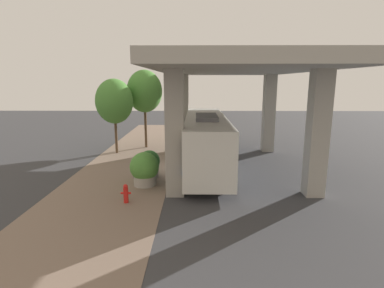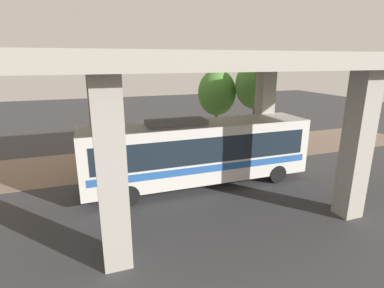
{
  "view_description": "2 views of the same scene",
  "coord_description": "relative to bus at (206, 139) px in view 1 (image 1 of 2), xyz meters",
  "views": [
    {
      "loc": [
        1.51,
        -19.46,
        5.66
      ],
      "look_at": [
        1.3,
        -0.38,
        1.69
      ],
      "focal_mm": 28.0,
      "sensor_mm": 36.0,
      "label": 1
    },
    {
      "loc": [
        16.47,
        -5.49,
        6.61
      ],
      "look_at": [
        -1.57,
        0.9,
        1.21
      ],
      "focal_mm": 28.0,
      "sensor_mm": 36.0,
      "label": 2
    }
  ],
  "objects": [
    {
      "name": "street_tree_near",
      "position": [
        -7.04,
        4.18,
        2.16
      ],
      "size": [
        2.91,
        2.91,
        5.91
      ],
      "color": "brown",
      "rests_on": "ground"
    },
    {
      "name": "bus",
      "position": [
        0.0,
        0.0,
        0.0
      ],
      "size": [
        2.72,
        12.1,
        3.68
      ],
      "color": "silver",
      "rests_on": "ground"
    },
    {
      "name": "sidewalk_strip",
      "position": [
        -5.2,
        0.08,
        -1.98
      ],
      "size": [
        6.0,
        40.0,
        0.02
      ],
      "color": "#7A6656",
      "rests_on": "ground"
    },
    {
      "name": "fire_hydrant",
      "position": [
        -3.97,
        -6.02,
        -1.52
      ],
      "size": [
        0.48,
        0.23,
        0.93
      ],
      "color": "red",
      "rests_on": "ground"
    },
    {
      "name": "ground_plane",
      "position": [
        -2.2,
        0.08,
        -1.99
      ],
      "size": [
        80.0,
        80.0,
        0.0
      ],
      "primitive_type": "plane",
      "color": "#38383A",
      "rests_on": "ground"
    },
    {
      "name": "planter_middle",
      "position": [
        -3.44,
        -2.08,
        -1.17
      ],
      "size": [
        1.28,
        1.28,
        1.66
      ],
      "color": "#9E998E",
      "rests_on": "ground"
    },
    {
      "name": "planter_front",
      "position": [
        -3.49,
        -3.53,
        -1.06
      ],
      "size": [
        1.61,
        1.61,
        1.89
      ],
      "color": "#9E998E",
      "rests_on": "ground"
    },
    {
      "name": "overpass",
      "position": [
        1.8,
        0.08,
        4.0
      ],
      "size": [
        9.4,
        17.92,
        6.86
      ],
      "color": "#9E998E",
      "rests_on": "ground"
    },
    {
      "name": "street_tree_far",
      "position": [
        -5.0,
        6.34,
        2.86
      ],
      "size": [
        2.98,
        2.98,
        6.66
      ],
      "color": "brown",
      "rests_on": "ground"
    }
  ]
}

